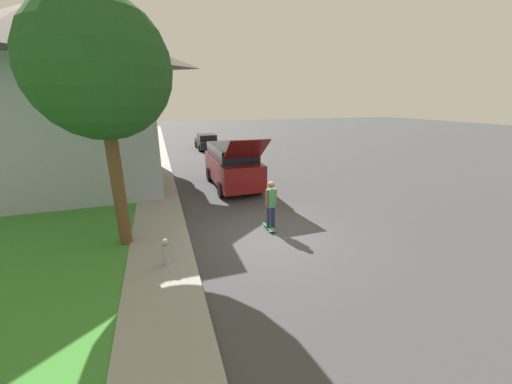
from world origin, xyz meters
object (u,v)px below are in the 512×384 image
skateboard (269,227)px  lawn_tree_far (129,101)px  suv_parked (232,165)px  lawn_tree_near (100,70)px  car_down_street (207,142)px  fire_hydrant (166,252)px  skateboarder (271,203)px

skateboard → lawn_tree_far: bearing=112.7°
suv_parked → skateboard: (-0.09, -5.56, -1.08)m
lawn_tree_near → car_down_street: size_ratio=1.69×
lawn_tree_far → lawn_tree_near: bearing=-88.9°
fire_hydrant → skateboard: bearing=21.4°
car_down_street → lawn_tree_far: bearing=-130.6°
lawn_tree_far → suv_parked: lawn_tree_far is taller
car_down_street → skateboard: 18.42m
suv_parked → car_down_street: (0.82, 12.82, -0.49)m
skateboard → fire_hydrant: size_ratio=1.06×
skateboarder → lawn_tree_far: bearing=112.8°
suv_parked → car_down_street: size_ratio=1.43×
lawn_tree_near → skateboarder: bearing=-5.2°
suv_parked → car_down_street: 12.86m
skateboard → car_down_street: bearing=87.1°
suv_parked → fire_hydrant: size_ratio=7.64×
car_down_street → fire_hydrant: bearing=-102.6°
skateboarder → skateboard: 0.91m
skateboarder → fire_hydrant: bearing=-159.3°
fire_hydrant → car_down_street: bearing=77.4°
lawn_tree_near → suv_parked: size_ratio=1.19×
skateboarder → skateboard: bearing=137.2°
lawn_tree_near → skateboarder: 6.24m
skateboarder → suv_parked: bearing=89.4°
skateboard → suv_parked: bearing=89.0°
skateboarder → fire_hydrant: size_ratio=2.33×
lawn_tree_near → fire_hydrant: bearing=-56.5°
car_down_street → fire_hydrant: car_down_street is taller
lawn_tree_near → skateboarder: size_ratio=3.89×
skateboard → lawn_tree_near: bearing=175.2°
skateboarder → skateboard: size_ratio=2.19×
car_down_street → fire_hydrant: (-4.41, -19.75, -0.21)m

